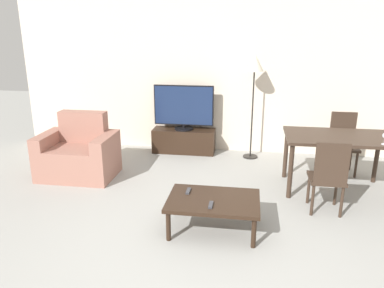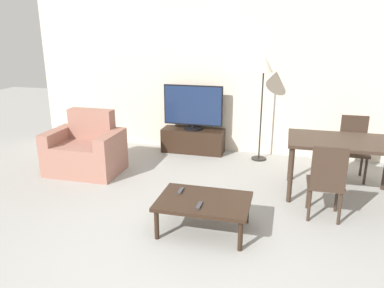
{
  "view_description": "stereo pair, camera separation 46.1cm",
  "coord_description": "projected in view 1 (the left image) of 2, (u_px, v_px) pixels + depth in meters",
  "views": [
    {
      "loc": [
        0.37,
        -2.81,
        2.11
      ],
      "look_at": [
        -0.34,
        1.79,
        0.65
      ],
      "focal_mm": 35.0,
      "sensor_mm": 36.0,
      "label": 1
    },
    {
      "loc": [
        0.83,
        -2.72,
        2.11
      ],
      "look_at": [
        -0.34,
        1.79,
        0.65
      ],
      "focal_mm": 35.0,
      "sensor_mm": 36.0,
      "label": 2
    }
  ],
  "objects": [
    {
      "name": "tv",
      "position": [
        184.0,
        107.0,
        6.37
      ],
      "size": [
        1.02,
        0.32,
        0.77
      ],
      "color": "black",
      "rests_on": "tv_stand"
    },
    {
      "name": "remote_secondary",
      "position": [
        188.0,
        191.0,
        4.14
      ],
      "size": [
        0.04,
        0.15,
        0.02
      ],
      "color": "#38383D",
      "rests_on": "coffee_table"
    },
    {
      "name": "armchair",
      "position": [
        79.0,
        155.0,
        5.48
      ],
      "size": [
        1.06,
        0.75,
        0.92
      ],
      "color": "#9E6B5B",
      "rests_on": "ground_plane"
    },
    {
      "name": "coffee_table",
      "position": [
        213.0,
        202.0,
        3.99
      ],
      "size": [
        0.98,
        0.68,
        0.36
      ],
      "color": "black",
      "rests_on": "ground_plane"
    },
    {
      "name": "dining_chair_far",
      "position": [
        343.0,
        140.0,
        5.59
      ],
      "size": [
        0.4,
        0.4,
        0.9
      ],
      "color": "#38281E",
      "rests_on": "ground_plane"
    },
    {
      "name": "floor_lamp",
      "position": [
        254.0,
        70.0,
        5.91
      ],
      "size": [
        0.29,
        0.29,
        1.71
      ],
      "color": "black",
      "rests_on": "ground_plane"
    },
    {
      "name": "remote_primary",
      "position": [
        211.0,
        205.0,
        3.82
      ],
      "size": [
        0.04,
        0.15,
        0.02
      ],
      "color": "#38383D",
      "rests_on": "coffee_table"
    },
    {
      "name": "dining_chair_near",
      "position": [
        328.0,
        175.0,
        4.3
      ],
      "size": [
        0.4,
        0.4,
        0.9
      ],
      "color": "#38281E",
      "rests_on": "ground_plane"
    },
    {
      "name": "wall_back",
      "position": [
        228.0,
        74.0,
        6.35
      ],
      "size": [
        7.39,
        0.06,
        2.7
      ],
      "color": "beige",
      "rests_on": "ground_plane"
    },
    {
      "name": "ground_plane",
      "position": [
        199.0,
        274.0,
        3.34
      ],
      "size": [
        18.0,
        18.0,
        0.0
      ],
      "primitive_type": "plane",
      "color": "#9E9E99"
    },
    {
      "name": "dining_table",
      "position": [
        338.0,
        142.0,
        4.89
      ],
      "size": [
        1.36,
        0.83,
        0.76
      ],
      "color": "#38281E",
      "rests_on": "ground_plane"
    },
    {
      "name": "tv_stand",
      "position": [
        184.0,
        141.0,
        6.55
      ],
      "size": [
        1.08,
        0.37,
        0.41
      ],
      "color": "black",
      "rests_on": "ground_plane"
    }
  ]
}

